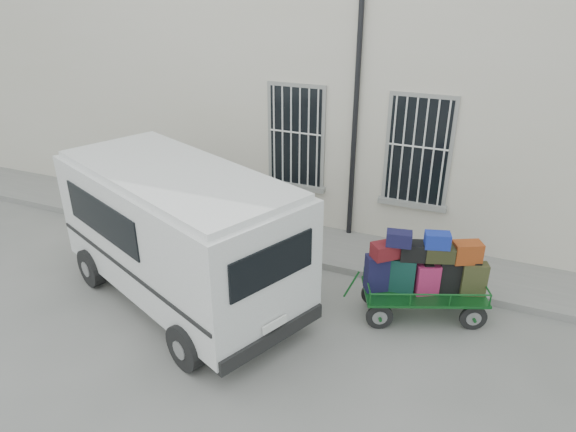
# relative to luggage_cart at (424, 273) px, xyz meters

# --- Properties ---
(ground) EXTENTS (80.00, 80.00, 0.00)m
(ground) POSITION_rel_luggage_cart_xyz_m (-2.98, -0.51, -0.90)
(ground) COLOR slate
(ground) RESTS_ON ground
(building) EXTENTS (24.00, 5.15, 6.00)m
(building) POSITION_rel_luggage_cart_xyz_m (-2.98, 4.98, 2.10)
(building) COLOR beige
(building) RESTS_ON ground
(sidewalk) EXTENTS (24.00, 1.70, 0.15)m
(sidewalk) POSITION_rel_luggage_cart_xyz_m (-2.98, 1.69, -0.82)
(sidewalk) COLOR slate
(sidewalk) RESTS_ON ground
(luggage_cart) EXTENTS (2.44, 1.64, 1.71)m
(luggage_cart) POSITION_rel_luggage_cart_xyz_m (0.00, 0.00, 0.00)
(luggage_cart) COLOR black
(luggage_cart) RESTS_ON ground
(van) EXTENTS (5.45, 3.91, 2.55)m
(van) POSITION_rel_luggage_cart_xyz_m (-4.17, -1.12, 0.56)
(van) COLOR silver
(van) RESTS_ON ground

